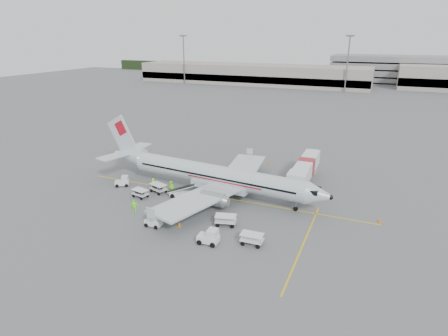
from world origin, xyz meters
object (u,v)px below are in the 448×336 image
Objects in this scene: tug_mid at (153,220)px; tug_aft at (122,181)px; jet_bridge at (306,172)px; aircraft at (216,162)px; tug_fore at (208,236)px; belt_loader at (182,189)px.

tug_aft is (-11.72, 9.17, 0.01)m from tug_mid.
jet_bridge is at bearing 56.13° from tug_mid.
jet_bridge is 25.35m from tug_mid.
jet_bridge is 28.59m from tug_aft.
aircraft is 14.60m from jet_bridge.
tug_fore is at bearing -6.74° from tug_mid.
tug_mid is at bearing -67.78° from tug_aft.
tug_mid is 14.89m from tug_aft.
aircraft is 2.26× the size of jet_bridge.
tug_mid is at bearing -93.47° from belt_loader.
tug_fore is at bearing -57.21° from tug_aft.
aircraft is at bearing -18.53° from tug_aft.
belt_loader is at bearing 97.10° from tug_mid.
belt_loader is at bearing -143.00° from jet_bridge.
jet_bridge is 6.69× the size of tug_fore.
tug_fore is (8.92, -10.19, -0.38)m from belt_loader.
tug_mid is (-14.34, -20.86, -1.28)m from jet_bridge.
jet_bridge is at bearing 43.11° from aircraft.
aircraft is at bearing 108.23° from tug_fore.
jet_bridge is at bearing -5.58° from tug_aft.
belt_loader is 10.69m from tug_aft.
jet_bridge is 22.85m from tug_fore.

